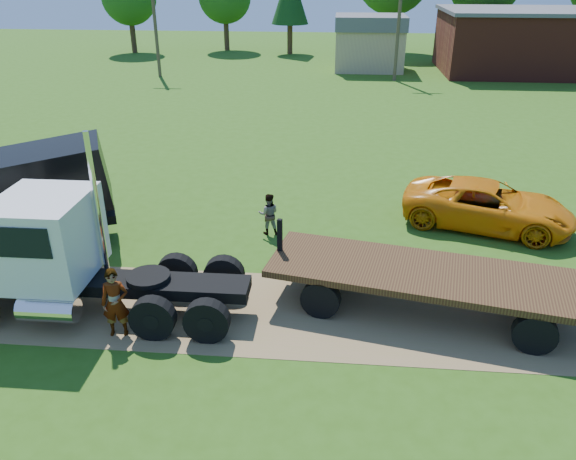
# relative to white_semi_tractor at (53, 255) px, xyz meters

# --- Properties ---
(ground) EXTENTS (140.00, 140.00, 0.00)m
(ground) POSITION_rel_white_semi_tractor_xyz_m (6.19, 0.33, -1.72)
(ground) COLOR #2D5312
(ground) RESTS_ON ground
(dirt_track) EXTENTS (120.00, 4.20, 0.01)m
(dirt_track) POSITION_rel_white_semi_tractor_xyz_m (6.19, 0.33, -1.71)
(dirt_track) COLOR olive
(dirt_track) RESTS_ON ground
(white_semi_tractor) EXTENTS (8.34, 3.00, 5.03)m
(white_semi_tractor) POSITION_rel_white_semi_tractor_xyz_m (0.00, 0.00, 0.00)
(white_semi_tractor) COLOR black
(white_semi_tractor) RESTS_ON ground
(orange_pickup) EXTENTS (6.64, 4.51, 1.69)m
(orange_pickup) POSITION_rel_white_semi_tractor_xyz_m (13.26, 6.72, -0.87)
(orange_pickup) COLOR orange
(orange_pickup) RESTS_ON ground
(flatbed_trailer) EXTENTS (9.17, 4.38, 2.26)m
(flatbed_trailer) POSITION_rel_white_semi_tractor_xyz_m (10.26, 0.82, -0.75)
(flatbed_trailer) COLOR #331C10
(flatbed_trailer) RESTS_ON ground
(spectator_a) EXTENTS (0.78, 0.59, 1.94)m
(spectator_a) POSITION_rel_white_semi_tractor_xyz_m (2.05, -1.07, -0.75)
(spectator_a) COLOR #999999
(spectator_a) RESTS_ON ground
(spectator_b) EXTENTS (0.80, 0.66, 1.54)m
(spectator_b) POSITION_rel_white_semi_tractor_xyz_m (5.27, 5.37, -0.95)
(spectator_b) COLOR #999999
(spectator_b) RESTS_ON ground
(brick_building) EXTENTS (15.40, 10.40, 5.30)m
(brick_building) POSITION_rel_white_semi_tractor_xyz_m (24.19, 40.33, 0.94)
(brick_building) COLOR maroon
(brick_building) RESTS_ON ground
(tan_shed) EXTENTS (6.20, 5.40, 4.70)m
(tan_shed) POSITION_rel_white_semi_tractor_xyz_m (10.19, 40.33, 0.71)
(tan_shed) COLOR #A28165
(tan_shed) RESTS_ON ground
(utility_poles) EXTENTS (42.20, 0.28, 9.00)m
(utility_poles) POSITION_rel_white_semi_tractor_xyz_m (12.19, 35.33, 3.00)
(utility_poles) COLOR #4F392C
(utility_poles) RESTS_ON ground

